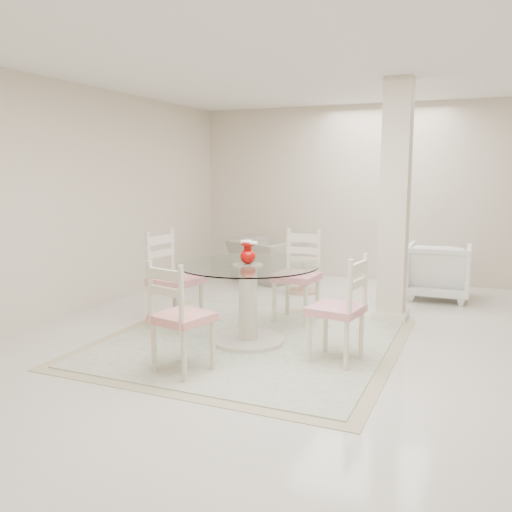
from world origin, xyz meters
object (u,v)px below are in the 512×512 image
at_px(column, 395,202).
at_px(recliner_taupe, 266,260).
at_px(dining_chair_north, 299,268).
at_px(red_vase, 248,252).
at_px(armchair_white, 438,271).
at_px(dining_table, 248,303).
at_px(dining_chair_south, 177,310).
at_px(dining_chair_west, 170,272).
at_px(dining_chair_east, 344,302).
at_px(side_table, 302,277).

xyz_separation_m(column, recliner_taupe, (-2.15, 1.45, -1.03)).
distance_m(column, dining_chair_north, 1.31).
distance_m(red_vase, armchair_white, 3.22).
bearing_deg(armchair_white, column, 71.05).
bearing_deg(dining_table, dining_chair_south, -101.08).
distance_m(column, dining_table, 2.10).
bearing_deg(dining_chair_west, armchair_white, -35.50).
bearing_deg(red_vase, column, 52.41).
height_order(dining_table, dining_chair_east, dining_chair_east).
height_order(dining_chair_east, dining_chair_north, dining_chair_north).
bearing_deg(column, dining_chair_west, -148.90).
xyz_separation_m(dining_table, side_table, (-0.23, 2.39, -0.19)).
xyz_separation_m(red_vase, armchair_white, (1.55, 2.77, -0.54)).
distance_m(dining_chair_east, dining_chair_north, 1.45).
xyz_separation_m(dining_chair_south, side_table, (-0.04, 3.39, -0.34)).
relative_size(red_vase, side_table, 0.49).
bearing_deg(side_table, dining_chair_south, -89.39).
bearing_deg(red_vase, armchair_white, 60.73).
bearing_deg(dining_table, red_vase, 84.29).
height_order(red_vase, side_table, red_vase).
relative_size(dining_chair_east, dining_chair_west, 0.92).
bearing_deg(red_vase, dining_table, -95.71).
bearing_deg(dining_chair_east, dining_chair_south, -47.48).
bearing_deg(armchair_white, side_table, 10.97).
height_order(dining_chair_south, recliner_taupe, dining_chair_south).
bearing_deg(dining_chair_west, red_vase, -91.38).
distance_m(dining_chair_west, recliner_taupe, 2.76).
bearing_deg(column, dining_chair_north, -153.27).
distance_m(red_vase, dining_chair_west, 1.07).
xyz_separation_m(dining_chair_east, dining_chair_north, (-0.82, 1.20, 0.04)).
distance_m(red_vase, dining_chair_north, 1.07).
relative_size(red_vase, dining_chair_south, 0.22).
height_order(red_vase, dining_chair_south, dining_chair_south).
xyz_separation_m(dining_chair_east, dining_chair_south, (-1.20, -0.81, -0.00)).
bearing_deg(recliner_taupe, dining_chair_south, 124.32).
bearing_deg(dining_chair_west, dining_chair_east, -91.51).
distance_m(dining_table, dining_chair_west, 1.05).
bearing_deg(side_table, recliner_taupe, 144.57).
distance_m(dining_chair_south, recliner_taupe, 4.03).
bearing_deg(side_table, column, -32.97).
bearing_deg(dining_chair_north, dining_chair_south, -97.43).
height_order(dining_table, side_table, dining_table).
height_order(dining_chair_east, dining_chair_west, dining_chair_west).
height_order(dining_chair_west, side_table, dining_chair_west).
bearing_deg(dining_chair_south, armchair_white, -101.64).
bearing_deg(red_vase, dining_chair_west, 169.35).
height_order(column, recliner_taupe, column).
xyz_separation_m(red_vase, side_table, (-0.23, 2.38, -0.69)).
bearing_deg(column, armchair_white, 72.38).
xyz_separation_m(dining_table, dining_chair_south, (-0.20, -1.00, 0.16)).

